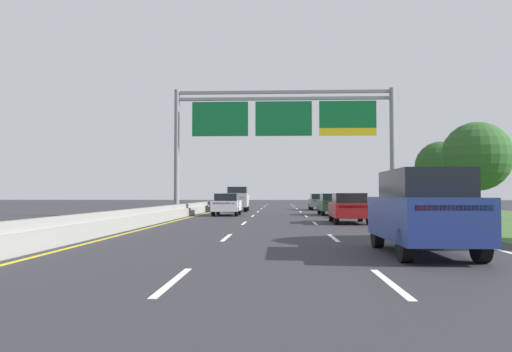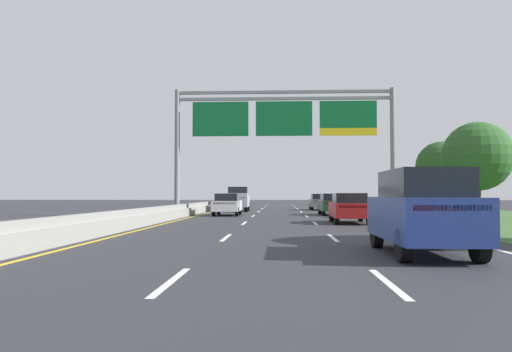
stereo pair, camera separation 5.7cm
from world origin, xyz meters
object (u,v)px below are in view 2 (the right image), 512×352
object	(u,v)px
car_grey_right_lane_sedan	(320,202)
pickup_truck_silver	(238,199)
overhead_sign_gantry	(284,125)
car_white_left_lane_sedan	(227,204)
car_darkgreen_right_lane_sedan	(332,204)
car_red_right_lane_sedan	(349,207)
car_blue_right_lane_suv	(422,210)
roadside_tree_mid	(477,157)
roadside_tree_far	(442,167)

from	to	relation	value
car_grey_right_lane_sedan	pickup_truck_silver	bearing A→B (deg)	117.86
overhead_sign_gantry	car_white_left_lane_sedan	world-z (taller)	overhead_sign_gantry
car_darkgreen_right_lane_sedan	car_white_left_lane_sedan	bearing A→B (deg)	98.07
car_red_right_lane_sedan	car_blue_right_lane_suv	world-z (taller)	car_blue_right_lane_suv
pickup_truck_silver	car_grey_right_lane_sedan	world-z (taller)	pickup_truck_silver
car_grey_right_lane_sedan	roadside_tree_mid	distance (m)	19.81
car_white_left_lane_sedan	overhead_sign_gantry	bearing A→B (deg)	-115.10
overhead_sign_gantry	pickup_truck_silver	world-z (taller)	overhead_sign_gantry
roadside_tree_far	car_grey_right_lane_sedan	bearing A→B (deg)	162.55
car_red_right_lane_sedan	car_grey_right_lane_sedan	bearing A→B (deg)	0.22
roadside_tree_mid	roadside_tree_far	size ratio (longest dim) A/B	0.96
pickup_truck_silver	roadside_tree_far	bearing A→B (deg)	-88.70
overhead_sign_gantry	roadside_tree_far	distance (m)	18.83
car_blue_right_lane_suv	car_grey_right_lane_sedan	distance (m)	37.20
car_white_left_lane_sedan	car_blue_right_lane_suv	bearing A→B (deg)	-163.16
car_grey_right_lane_sedan	roadside_tree_far	world-z (taller)	roadside_tree_far
roadside_tree_far	car_darkgreen_right_lane_sedan	bearing A→B (deg)	-140.02
roadside_tree_mid	overhead_sign_gantry	bearing A→B (deg)	169.50
car_red_right_lane_sedan	car_darkgreen_right_lane_sedan	xyz separation A→B (m)	(0.21, 10.66, 0.00)
pickup_truck_silver	car_white_left_lane_sedan	bearing A→B (deg)	179.16
car_grey_right_lane_sedan	roadside_tree_mid	size ratio (longest dim) A/B	0.73
car_red_right_lane_sedan	roadside_tree_far	xyz separation A→B (m)	(10.93, 19.65, 3.18)
overhead_sign_gantry	car_blue_right_lane_suv	world-z (taller)	overhead_sign_gantry
overhead_sign_gantry	pickup_truck_silver	bearing A→B (deg)	110.00
car_white_left_lane_sedan	roadside_tree_mid	world-z (taller)	roadside_tree_mid
overhead_sign_gantry	car_white_left_lane_sedan	xyz separation A→B (m)	(-4.06, 1.87, -5.43)
car_white_left_lane_sedan	pickup_truck_silver	bearing A→B (deg)	-0.10
car_red_right_lane_sedan	car_grey_right_lane_sedan	world-z (taller)	same
roadside_tree_mid	car_darkgreen_right_lane_sedan	bearing A→B (deg)	148.07
car_blue_right_lane_suv	roadside_tree_mid	xyz separation A→B (m)	(8.79, 19.55, 2.77)
car_red_right_lane_sedan	car_blue_right_lane_suv	bearing A→B (deg)	-179.61
car_darkgreen_right_lane_sedan	pickup_truck_silver	bearing A→B (deg)	42.28
car_blue_right_lane_suv	car_white_left_lane_sedan	size ratio (longest dim) A/B	1.07
car_white_left_lane_sedan	car_grey_right_lane_sedan	bearing A→B (deg)	-29.79
car_red_right_lane_sedan	car_grey_right_lane_sedan	size ratio (longest dim) A/B	1.00
car_white_left_lane_sedan	car_grey_right_lane_sedan	xyz separation A→B (m)	(7.64, 13.54, 0.00)
car_grey_right_lane_sedan	car_white_left_lane_sedan	bearing A→B (deg)	150.11
car_red_right_lane_sedan	car_white_left_lane_sedan	size ratio (longest dim) A/B	1.00
car_darkgreen_right_lane_sedan	car_grey_right_lane_sedan	size ratio (longest dim) A/B	1.00
car_blue_right_lane_suv	roadside_tree_mid	distance (m)	21.62
car_blue_right_lane_suv	roadside_tree_far	distance (m)	35.70
car_red_right_lane_sedan	roadside_tree_mid	world-z (taller)	roadside_tree_mid
pickup_truck_silver	roadside_tree_mid	xyz separation A→B (m)	(16.16, -13.50, 2.80)
overhead_sign_gantry	roadside_tree_mid	distance (m)	12.49
car_darkgreen_right_lane_sedan	roadside_tree_mid	xyz separation A→B (m)	(8.49, -5.29, 3.06)
car_darkgreen_right_lane_sedan	car_red_right_lane_sedan	bearing A→B (deg)	178.11
car_darkgreen_right_lane_sedan	roadside_tree_far	bearing A→B (deg)	-50.78
car_white_left_lane_sedan	roadside_tree_mid	bearing A→B (deg)	-104.65
car_red_right_lane_sedan	roadside_tree_far	world-z (taller)	roadside_tree_far
overhead_sign_gantry	car_blue_right_lane_suv	xyz separation A→B (m)	(3.27, -21.79, -5.14)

